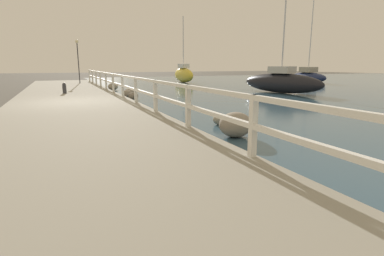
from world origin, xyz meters
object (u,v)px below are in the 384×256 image
Objects in this scene: dock_lamp at (78,52)px; mooring_bollard at (64,88)px; sailboat_navy at (308,76)px; sailboat_black at (281,82)px; sailboat_yellow at (183,74)px.

mooring_bollard is at bearing -98.34° from dock_lamp.
sailboat_navy is 1.05× the size of sailboat_black.
sailboat_black reaches higher than sailboat_yellow.
mooring_bollard is at bearing -162.14° from sailboat_navy.
dock_lamp is at bearing 173.98° from sailboat_navy.
sailboat_navy is 12.13m from sailboat_black.
sailboat_navy is at bearing 26.66° from sailboat_black.
sailboat_navy is 1.28× the size of sailboat_yellow.
sailboat_yellow is at bearing 83.39° from sailboat_black.
sailboat_navy reaches higher than mooring_bollard.
sailboat_navy is 11.93m from sailboat_yellow.
dock_lamp is at bearing 81.66° from mooring_bollard.
mooring_bollard is at bearing -129.28° from sailboat_yellow.
mooring_bollard is 22.37m from sailboat_navy.
sailboat_black is (10.75, -10.69, -1.94)m from dock_lamp.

